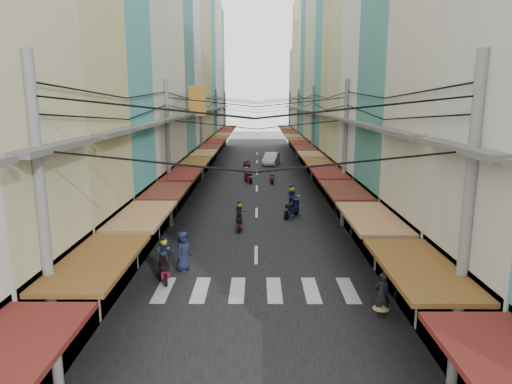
{
  "coord_description": "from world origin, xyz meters",
  "views": [
    {
      "loc": [
        0.07,
        -22.17,
        7.13
      ],
      "look_at": [
        -0.03,
        3.94,
        1.78
      ],
      "focal_mm": 32.0,
      "sensor_mm": 36.0,
      "label": 1
    }
  ],
  "objects_px": {
    "market_umbrella": "(394,211)",
    "traffic_sign": "(376,226)",
    "white_car": "(271,165)",
    "bicycle": "(414,263)"
  },
  "relations": [
    {
      "from": "bicycle",
      "to": "market_umbrella",
      "type": "distance_m",
      "value": 2.43
    },
    {
      "from": "white_car",
      "to": "bicycle",
      "type": "bearing_deg",
      "value": -68.75
    },
    {
      "from": "white_car",
      "to": "market_umbrella",
      "type": "relative_size",
      "value": 1.95
    },
    {
      "from": "white_car",
      "to": "bicycle",
      "type": "relative_size",
      "value": 2.9
    },
    {
      "from": "white_car",
      "to": "traffic_sign",
      "type": "distance_m",
      "value": 31.64
    },
    {
      "from": "white_car",
      "to": "traffic_sign",
      "type": "bearing_deg",
      "value": -72.61
    },
    {
      "from": "traffic_sign",
      "to": "market_umbrella",
      "type": "bearing_deg",
      "value": 54.91
    },
    {
      "from": "traffic_sign",
      "to": "bicycle",
      "type": "bearing_deg",
      "value": 24.65
    },
    {
      "from": "bicycle",
      "to": "white_car",
      "type": "bearing_deg",
      "value": -7.23
    },
    {
      "from": "market_umbrella",
      "to": "traffic_sign",
      "type": "xyz_separation_m",
      "value": [
        -1.29,
        -1.83,
        -0.18
      ]
    }
  ]
}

